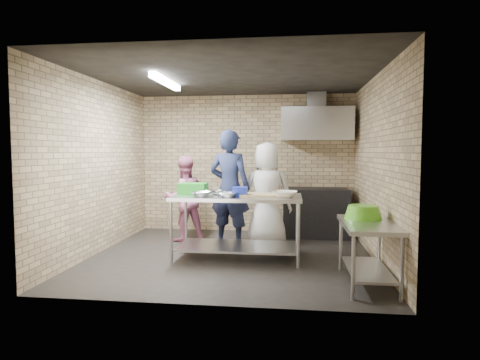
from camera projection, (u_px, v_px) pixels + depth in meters
The scene contains 26 objects.
floor at pixel (232, 256), 6.19m from camera, with size 4.20×4.20×0.00m, color black.
ceiling at pixel (232, 76), 6.00m from camera, with size 4.20×4.20×0.00m, color black.
back_wall at pixel (246, 164), 8.08m from camera, with size 4.20×0.06×2.70m, color tan.
front_wall at pixel (204, 175), 4.12m from camera, with size 4.20×0.06×2.70m, color tan.
left_wall at pixel (99, 167), 6.36m from camera, with size 0.06×4.00×2.70m, color tan.
right_wall at pixel (376, 168), 5.84m from camera, with size 0.06×4.00×2.70m, color tan.
prep_table at pixel (237, 227), 6.05m from camera, with size 1.88×0.94×0.94m, color silver.
side_counter at pixel (368, 253), 4.86m from camera, with size 0.60×1.20×0.75m, color silver.
stove at pixel (316, 212), 7.63m from camera, with size 1.20×0.70×0.90m, color black.
range_hood at pixel (316, 124), 7.56m from camera, with size 1.30×0.60×0.60m, color silver.
hood_duct at pixel (316, 101), 7.68m from camera, with size 0.35×0.30×0.30m, color #A5A8AD.
wall_shelf at pixel (332, 134), 7.73m from camera, with size 0.80×0.20×0.04m, color #3F2B19.
fluorescent_fixture at pixel (166, 82), 6.13m from camera, with size 0.10×1.25×0.08m, color white.
green_crate at pixel (193, 189), 6.21m from camera, with size 0.42×0.31×0.17m, color green.
blue_tub at pixel (240, 192), 5.90m from camera, with size 0.21×0.21×0.14m, color #1626A8.
cutting_board at pixel (261, 195), 5.95m from camera, with size 0.58×0.44×0.03m, color tan.
mixing_bowl_a at pixel (201, 194), 5.88m from camera, with size 0.29×0.29×0.07m, color #AFB1B6.
mixing_bowl_b at pixel (218, 193), 6.10m from camera, with size 0.22×0.22×0.07m, color #B5B8BC.
mixing_bowl_c at pixel (228, 195), 5.81m from camera, with size 0.27×0.27×0.07m, color silver.
ceramic_bowl at pixel (285, 194), 5.78m from camera, with size 0.36×0.36×0.09m, color #F2E0C1.
green_basin at pixel (363, 212), 5.07m from camera, with size 0.46×0.46×0.17m, color #59C626, non-canonical shape.
bottle_red at pixel (318, 128), 7.75m from camera, with size 0.07×0.07×0.18m, color #B22619.
bottle_green at pixel (340, 129), 7.70m from camera, with size 0.06×0.06×0.15m, color green.
man_navy at pixel (230, 188), 6.82m from camera, with size 0.71×0.47×1.95m, color #151834.
woman_pink at pixel (184, 198), 7.24m from camera, with size 0.73×0.57×1.51m, color #C1668A.
woman_white at pixel (267, 194), 6.85m from camera, with size 0.85×0.56×1.75m, color white.
Camera 1 is at (0.87, -6.04, 1.59)m, focal length 30.46 mm.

